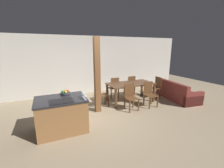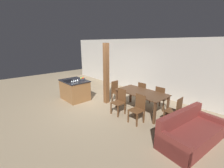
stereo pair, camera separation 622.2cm
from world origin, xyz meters
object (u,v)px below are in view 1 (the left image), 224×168
(kitchen_island, at_px, (62,114))
(dining_chair_far_right, at_px, (130,85))
(wine_glass_middle, at_px, (84,94))
(wine_glass_far, at_px, (84,94))
(wine_glass_end, at_px, (83,93))
(dining_chair_far_left, at_px, (114,87))
(dining_table, at_px, (131,86))
(couch, at_px, (176,93))
(dining_chair_near_left, at_px, (131,97))
(dining_chair_head_end, at_px, (100,94))
(timber_post, at_px, (97,76))
(dining_chair_foot_end, at_px, (156,87))
(wine_glass_near, at_px, (85,95))
(fruit_bowl, at_px, (65,92))
(dining_chair_near_right, at_px, (150,94))

(kitchen_island, height_order, dining_chair_far_right, dining_chair_far_right)
(wine_glass_middle, height_order, wine_glass_far, same)
(wine_glass_end, distance_m, dining_chair_far_left, 2.79)
(dining_table, xyz_separation_m, couch, (1.98, -0.54, -0.41))
(dining_chair_near_left, bearing_deg, dining_chair_far_right, 59.69)
(dining_chair_near_left, bearing_deg, dining_table, 59.69)
(dining_chair_head_end, height_order, timber_post, timber_post)
(wine_glass_end, xyz_separation_m, timber_post, (0.71, 0.95, 0.23))
(dining_chair_foot_end, relative_size, couch, 0.46)
(dining_chair_foot_end, xyz_separation_m, couch, (0.68, -0.54, -0.22))
(wine_glass_near, xyz_separation_m, dining_chair_head_end, (0.95, 1.58, -0.54))
(fruit_bowl, height_order, dining_chair_near_left, fruit_bowl)
(dining_chair_head_end, xyz_separation_m, timber_post, (-0.23, -0.38, 0.77))
(dining_chair_near_right, distance_m, dining_chair_far_right, 1.42)
(dining_chair_far_left, relative_size, couch, 0.46)
(wine_glass_near, distance_m, dining_chair_head_end, 1.92)
(dining_chair_head_end, distance_m, dining_chair_foot_end, 2.59)
(dining_chair_near_right, bearing_deg, wine_glass_end, -166.95)
(kitchen_island, bearing_deg, dining_chair_near_right, 8.34)
(dining_chair_foot_end, distance_m, couch, 0.90)
(dining_chair_far_right, distance_m, dining_chair_foot_end, 1.13)
(dining_table, bearing_deg, couch, -15.20)
(dining_chair_far_right, relative_size, timber_post, 0.37)
(kitchen_island, height_order, dining_chair_foot_end, dining_chair_foot_end)
(wine_glass_near, distance_m, wine_glass_far, 0.17)
(dining_table, bearing_deg, dining_chair_far_left, 120.31)
(dining_table, height_order, couch, couch)
(wine_glass_far, xyz_separation_m, dining_chair_near_right, (2.66, 0.70, -0.54))
(fruit_bowl, height_order, couch, fruit_bowl)
(wine_glass_middle, relative_size, dining_chair_near_right, 0.17)
(fruit_bowl, bearing_deg, kitchen_island, -117.80)
(wine_glass_middle, relative_size, dining_chair_foot_end, 0.17)
(kitchen_island, relative_size, dining_chair_far_left, 1.37)
(wine_glass_end, xyz_separation_m, dining_chair_head_end, (0.95, 1.32, -0.54))
(couch, bearing_deg, dining_chair_far_left, 69.73)
(wine_glass_middle, xyz_separation_m, dining_chair_near_right, (2.66, 0.78, -0.54))
(dining_chair_near_left, relative_size, dining_chair_head_end, 1.00)
(fruit_bowl, xyz_separation_m, timber_post, (1.10, 0.49, 0.31))
(kitchen_island, bearing_deg, dining_table, 22.86)
(timber_post, bearing_deg, couch, -2.60)
(dining_chair_far_left, distance_m, timber_post, 1.74)
(dining_chair_far_right, relative_size, dining_chair_head_end, 1.00)
(dining_chair_near_right, bearing_deg, dining_chair_foot_end, 38.76)
(wine_glass_near, height_order, dining_chair_far_right, wine_glass_near)
(wine_glass_near, xyz_separation_m, dining_table, (2.24, 1.58, -0.35))
(dining_chair_far_right, relative_size, couch, 0.46)
(wine_glass_far, relative_size, couch, 0.08)
(kitchen_island, bearing_deg, dining_chair_head_end, 38.18)
(wine_glass_near, bearing_deg, dining_chair_foot_end, 24.02)
(wine_glass_near, xyz_separation_m, wine_glass_far, (0.00, 0.17, 0.00))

